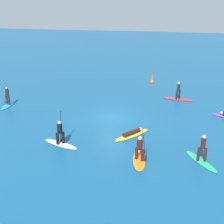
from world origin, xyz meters
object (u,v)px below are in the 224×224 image
at_px(marker_buoy, 152,81).
at_px(surfer_on_blue_board, 8,101).
at_px(surfer_on_green_board, 202,155).
at_px(surfer_on_orange_board, 139,154).
at_px(surfer_on_white_board, 60,139).
at_px(surfer_on_red_board, 178,95).
at_px(surfer_on_yellow_board, 132,134).

bearing_deg(marker_buoy, surfer_on_blue_board, -142.28).
distance_m(surfer_on_green_board, surfer_on_blue_board, 18.28).
bearing_deg(surfer_on_orange_board, surfer_on_green_board, 91.98).
distance_m(surfer_on_white_board, surfer_on_orange_board, 5.68).
bearing_deg(surfer_on_red_board, surfer_on_white_board, -115.63).
distance_m(surfer_on_white_board, marker_buoy, 17.44).
xyz_separation_m(surfer_on_yellow_board, surfer_on_white_board, (-4.70, -2.30, 0.33)).
distance_m(surfer_on_orange_board, marker_buoy, 17.77).
bearing_deg(surfer_on_green_board, surfer_on_orange_board, -115.43).
distance_m(surfer_on_blue_board, marker_buoy, 16.17).
distance_m(surfer_on_orange_board, surfer_on_blue_board, 15.15).
xyz_separation_m(surfer_on_white_board, marker_buoy, (5.40, 16.58, -0.30)).
distance_m(surfer_on_white_board, surfer_on_blue_board, 9.97).
xyz_separation_m(surfer_on_white_board, surfer_on_orange_board, (5.55, -1.19, 0.01)).
xyz_separation_m(surfer_on_yellow_board, surfer_on_orange_board, (0.85, -3.49, 0.34)).
relative_size(surfer_on_yellow_board, marker_buoy, 2.21).
xyz_separation_m(surfer_on_green_board, marker_buoy, (-3.97, 17.22, -0.33)).
height_order(surfer_on_orange_board, surfer_on_blue_board, surfer_on_orange_board).
bearing_deg(marker_buoy, surfer_on_green_board, -77.03).
height_order(surfer_on_orange_board, marker_buoy, surfer_on_orange_board).
distance_m(surfer_on_yellow_board, surfer_on_red_board, 9.47).
bearing_deg(surfer_on_yellow_board, surfer_on_orange_board, -125.88).
height_order(surfer_on_green_board, surfer_on_orange_board, surfer_on_orange_board).
distance_m(surfer_on_white_board, surfer_on_red_board, 13.80).
bearing_deg(surfer_on_yellow_board, marker_buoy, 37.66).
relative_size(surfer_on_green_board, marker_buoy, 2.08).
relative_size(surfer_on_yellow_board, surfer_on_blue_board, 1.05).
bearing_deg(surfer_on_blue_board, surfer_on_orange_board, -121.76).
bearing_deg(surfer_on_orange_board, surfer_on_red_board, 161.52).
relative_size(surfer_on_green_board, surfer_on_yellow_board, 0.94).
distance_m(surfer_on_green_board, marker_buoy, 17.67).
relative_size(surfer_on_orange_board, marker_buoy, 2.01).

